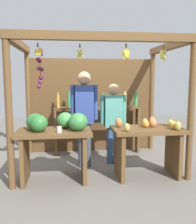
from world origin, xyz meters
TOP-DOWN VIEW (x-y plane):
  - ground_plane at (0.00, 0.00)m, footprint 12.00×12.00m
  - market_stall at (-0.00, 0.38)m, footprint 2.80×1.90m
  - fruit_counter_left at (-0.73, -0.66)m, footprint 1.13×0.66m
  - fruit_counter_right at (0.74, -0.67)m, footprint 1.13×0.64m
  - bottle_shelf_unit at (0.11, 0.67)m, footprint 1.79×0.22m
  - vendor_man at (-0.24, -0.13)m, footprint 0.48×0.23m
  - vendor_woman at (0.30, -0.01)m, footprint 0.48×0.20m

SIDE VIEW (x-z plane):
  - ground_plane at x=0.00m, z-range 0.00..0.00m
  - fruit_counter_right at x=0.74m, z-range 0.11..1.06m
  - fruit_counter_left at x=-0.73m, z-range 0.18..1.25m
  - bottle_shelf_unit at x=0.11m, z-range 0.15..1.48m
  - vendor_woman at x=0.30m, z-range 0.14..1.63m
  - vendor_man at x=-0.24m, z-range 0.18..1.88m
  - market_stall at x=0.00m, z-range 0.20..2.42m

